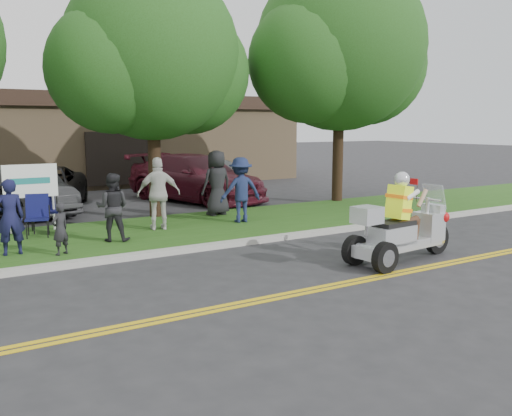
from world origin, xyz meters
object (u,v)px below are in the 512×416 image
trike_scooter (401,231)px  parked_car_right (196,178)px  spectator_adult_right (159,194)px  parked_car_mid (43,189)px  parked_car_left (29,192)px  parked_car_far_right (214,177)px  lawn_chair_a (37,213)px  lawn_chair_b (43,205)px  spectator_adult_mid (113,207)px  spectator_adult_left (10,217)px

trike_scooter → parked_car_right: trike_scooter is taller
spectator_adult_right → parked_car_mid: (-1.76, 5.42, -0.32)m
parked_car_left → parked_car_far_right: bearing=-8.2°
lawn_chair_a → parked_car_left: bearing=97.4°
parked_car_left → parked_car_mid: (0.53, 0.66, -0.00)m
lawn_chair_a → parked_car_right: 7.30m
lawn_chair_a → parked_car_mid: size_ratio=0.20×
parked_car_far_right → lawn_chair_b: bearing=-150.7°
trike_scooter → spectator_adult_mid: size_ratio=1.80×
spectator_adult_mid → parked_car_mid: 6.17m
trike_scooter → parked_car_far_right: trike_scooter is taller
spectator_adult_right → parked_car_far_right: bearing=-114.4°
spectator_adult_mid → parked_car_left: 5.58m
spectator_adult_mid → parked_car_far_right: spectator_adult_mid is taller
spectator_adult_right → spectator_adult_mid: bearing=42.4°
spectator_adult_right → lawn_chair_a: bearing=-0.7°
lawn_chair_a → parked_car_far_right: parked_car_far_right is taller
lawn_chair_a → parked_car_mid: (0.97, 4.69, 0.03)m
parked_car_right → parked_car_far_right: bearing=0.5°
spectator_adult_mid → parked_car_left: size_ratio=0.37×
spectator_adult_left → parked_car_far_right: size_ratio=0.34×
spectator_adult_mid → parked_car_right: bearing=-100.3°
parked_car_far_right → parked_car_left: bearing=-177.1°
parked_car_right → spectator_adult_right: bearing=-142.3°
parked_car_far_right → spectator_adult_right: bearing=-129.5°
lawn_chair_a → spectator_adult_right: spectator_adult_right is taller
spectator_adult_mid → spectator_adult_right: bearing=-122.6°
spectator_adult_mid → lawn_chair_a: bearing=-18.2°
parked_car_right → parked_car_far_right: (0.88, 0.30, -0.05)m
trike_scooter → lawn_chair_b: size_ratio=2.42×
spectator_adult_left → parked_car_right: 8.96m
parked_car_right → parked_car_far_right: size_ratio=1.25×
spectator_adult_right → parked_car_far_right: (4.15, 5.18, -0.23)m
lawn_chair_b → spectator_adult_mid: spectator_adult_mid is taller
spectator_adult_mid → lawn_chair_b: bearing=-32.2°
spectator_adult_left → parked_car_right: (6.79, 5.84, -0.05)m
spectator_adult_left → parked_car_far_right: (7.67, 6.14, -0.10)m
parked_car_far_right → parked_car_right: bearing=-161.9°
lawn_chair_b → parked_car_far_right: bearing=34.2°
trike_scooter → parked_car_far_right: size_ratio=0.61×
spectator_adult_left → parked_car_far_right: 9.83m
spectator_adult_right → parked_car_mid: spectator_adult_right is taller
lawn_chair_b → spectator_adult_right: 2.84m
lawn_chair_a → spectator_adult_mid: 2.01m
trike_scooter → parked_car_right: size_ratio=0.48×
trike_scooter → spectator_adult_right: bearing=115.3°
parked_car_left → lawn_chair_a: bearing=-108.1°
parked_car_mid → parked_car_far_right: size_ratio=1.09×
lawn_chair_a → spectator_adult_left: spectator_adult_left is taller
spectator_adult_right → parked_car_mid: size_ratio=0.36×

